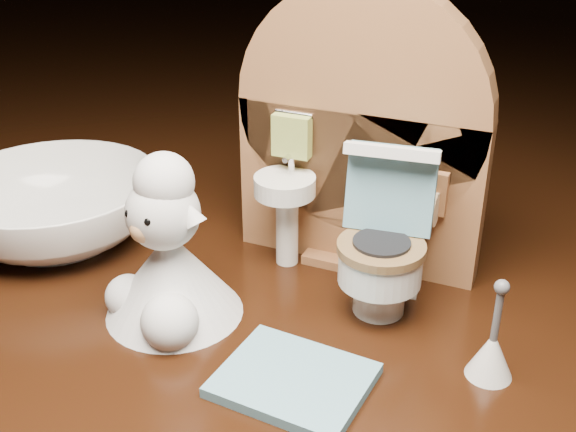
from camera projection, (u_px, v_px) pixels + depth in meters
name	position (u px, v px, depth m)	size (l,w,h in m)	color
backdrop_panel	(358.00, 147.00, 0.37)	(0.13, 0.05, 0.15)	#935D36
toy_toilet	(385.00, 249.00, 0.35)	(0.04, 0.06, 0.08)	white
bath_mat	(293.00, 380.00, 0.30)	(0.06, 0.05, 0.00)	#6298AB
toilet_brush	(492.00, 351.00, 0.30)	(0.02, 0.02, 0.05)	white
plush_lamb	(168.00, 262.00, 0.34)	(0.07, 0.07, 0.09)	silver
ceramic_bowl	(55.00, 208.00, 0.41)	(0.12, 0.12, 0.04)	white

